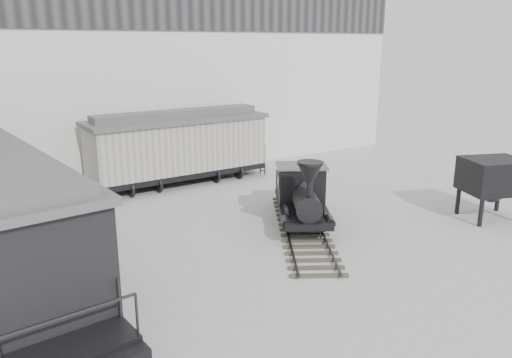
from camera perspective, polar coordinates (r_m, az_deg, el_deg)
ground at (r=17.76m, az=7.00°, el=-9.30°), size 90.00×90.00×0.00m
north_wall at (r=29.30m, az=-11.98°, el=11.45°), size 34.00×2.51×11.00m
locomotive at (r=20.70m, az=5.25°, el=-2.21°), size 6.18×8.57×3.12m
boxcar at (r=26.93m, az=-8.85°, el=3.80°), size 9.71×3.17×3.96m
visitor_a at (r=18.06m, az=-20.79°, el=-6.55°), size 0.72×0.51×1.88m
visitor_b at (r=17.82m, az=-17.86°, el=-6.85°), size 1.02×0.92×1.73m
coal_hopper at (r=23.48m, az=25.45°, el=-0.11°), size 2.98×2.73×2.64m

